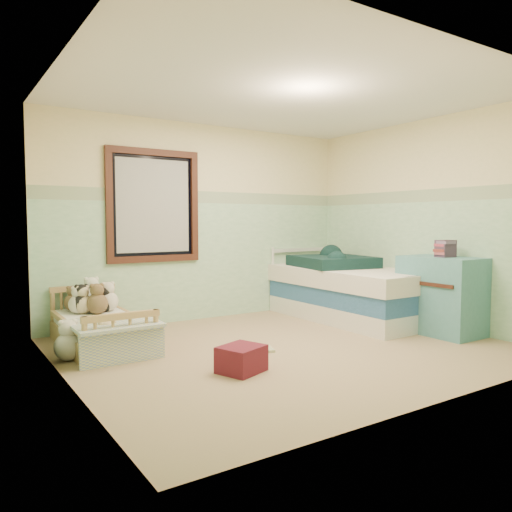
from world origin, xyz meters
TOP-DOWN VIEW (x-y plane):
  - floor at (0.00, 0.00)m, footprint 4.20×3.60m
  - ceiling at (0.00, 0.00)m, footprint 4.20×3.60m
  - wall_back at (0.00, 1.80)m, footprint 4.20×0.04m
  - wall_front at (0.00, -1.80)m, footprint 4.20×0.04m
  - wall_left at (-2.10, 0.00)m, footprint 0.04×3.60m
  - wall_right at (2.10, 0.00)m, footprint 0.04×3.60m
  - wainscot_mint at (0.00, 1.79)m, footprint 4.20×0.01m
  - border_strip at (0.00, 1.79)m, footprint 4.20×0.01m
  - window_frame at (-0.70, 1.76)m, footprint 1.16×0.06m
  - window_blinds at (-0.70, 1.77)m, footprint 0.92×0.01m
  - toddler_bed_frame at (-1.56, 1.05)m, footprint 0.70×1.41m
  - toddler_mattress at (-1.56, 1.05)m, footprint 0.64×1.35m
  - patchwork_quilt at (-1.56, 0.61)m, footprint 0.76×0.70m
  - plush_bed_brown at (-1.71, 1.55)m, footprint 0.19×0.19m
  - plush_bed_white at (-1.51, 1.55)m, footprint 0.24×0.24m
  - plush_bed_tan at (-1.66, 1.33)m, footprint 0.20×0.20m
  - plush_bed_dark at (-1.43, 1.33)m, footprint 0.19×0.19m
  - plush_floor_cream at (-1.95, 0.70)m, footprint 0.26×0.26m
  - plush_floor_tan at (-1.64, 0.55)m, footprint 0.25×0.25m
  - twin_bed_frame at (1.55, 0.71)m, footprint 1.07×2.13m
  - twin_boxspring at (1.55, 0.71)m, footprint 1.07×2.13m
  - twin_mattress at (1.55, 0.71)m, footprint 1.11×2.18m
  - teal_blanket at (1.50, 1.01)m, footprint 1.05×1.09m
  - dresser at (1.82, -0.45)m, footprint 0.54×0.87m
  - book_stack at (1.82, -0.49)m, footprint 0.20×0.17m
  - red_pillow at (-0.81, -0.44)m, footprint 0.44×0.41m
  - floor_book at (-0.31, 0.04)m, footprint 0.33×0.29m
  - extra_plush_0 at (-1.67, 1.34)m, footprint 0.21×0.21m
  - extra_plush_1 at (-1.69, 1.58)m, footprint 0.16×0.16m
  - extra_plush_2 at (-1.40, 1.34)m, footprint 0.21×0.21m
  - extra_plush_3 at (-1.54, 1.23)m, footprint 0.22×0.22m
  - extra_plush_4 at (-1.70, 1.59)m, footprint 0.17×0.17m
  - extra_plush_5 at (-1.70, 1.36)m, footprint 0.20×0.20m

SIDE VIEW (x-z plane):
  - floor at x=0.00m, z-range -0.02..0.00m
  - floor_book at x=-0.31m, z-range 0.00..0.02m
  - toddler_bed_frame at x=-1.56m, z-range 0.00..0.18m
  - twin_bed_frame at x=1.55m, z-range 0.00..0.22m
  - red_pillow at x=-0.81m, z-range 0.00..0.22m
  - plush_floor_tan at x=-1.64m, z-range 0.00..0.25m
  - plush_floor_cream at x=-1.95m, z-range 0.00..0.26m
  - toddler_mattress at x=-1.56m, z-range 0.18..0.30m
  - patchwork_quilt at x=-1.56m, z-range 0.30..0.33m
  - twin_boxspring at x=1.55m, z-range 0.22..0.44m
  - extra_plush_1 at x=-1.69m, z-range 0.30..0.46m
  - extra_plush_4 at x=-1.70m, z-range 0.30..0.48m
  - plush_bed_brown at x=-1.71m, z-range 0.30..0.49m
  - plush_bed_dark at x=-1.43m, z-range 0.30..0.49m
  - extra_plush_5 at x=-1.70m, z-range 0.30..0.50m
  - plush_bed_tan at x=-1.66m, z-range 0.30..0.50m
  - extra_plush_0 at x=-1.67m, z-range 0.30..0.51m
  - extra_plush_2 at x=-1.40m, z-range 0.30..0.52m
  - extra_plush_3 at x=-1.54m, z-range 0.30..0.52m
  - plush_bed_white at x=-1.51m, z-range 0.30..0.54m
  - dresser at x=1.82m, z-range 0.00..0.87m
  - twin_mattress at x=1.55m, z-range 0.44..0.66m
  - teal_blanket at x=1.50m, z-range 0.66..0.80m
  - wainscot_mint at x=0.00m, z-range 0.00..1.50m
  - book_stack at x=1.82m, z-range 0.87..1.06m
  - wall_back at x=0.00m, z-range 0.00..2.50m
  - wall_front at x=0.00m, z-range 0.00..2.50m
  - wall_left at x=-2.10m, z-range 0.00..2.50m
  - wall_right at x=2.10m, z-range 0.00..2.50m
  - window_blinds at x=-0.70m, z-range 0.89..2.01m
  - window_frame at x=-0.70m, z-range 0.77..2.13m
  - border_strip at x=0.00m, z-range 1.50..1.65m
  - ceiling at x=0.00m, z-range 2.50..2.52m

